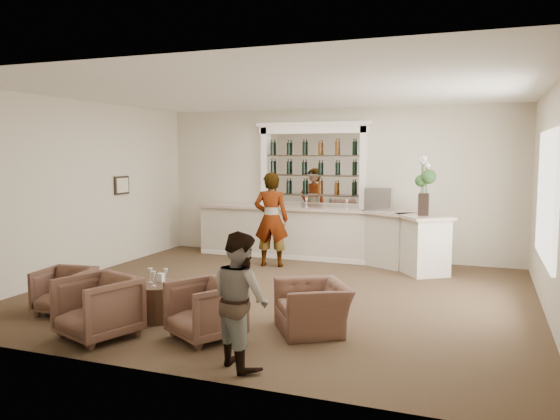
{
  "coord_description": "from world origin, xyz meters",
  "views": [
    {
      "loc": [
        3.11,
        -8.26,
        2.32
      ],
      "look_at": [
        -0.33,
        0.9,
        1.29
      ],
      "focal_mm": 35.0,
      "sensor_mm": 36.0,
      "label": 1
    }
  ],
  "objects_px": {
    "armchair_right": "(205,310)",
    "armchair_far": "(313,307)",
    "armchair_center": "(98,307)",
    "sommelier": "(271,219)",
    "guest": "(241,299)",
    "armchair_left": "(65,291)",
    "bar_counter": "(321,234)",
    "espresso_machine": "(379,199)",
    "cocktail_table": "(157,301)",
    "flower_vase": "(424,182)"
  },
  "relations": [
    {
      "from": "armchair_right",
      "to": "armchair_far",
      "type": "relative_size",
      "value": 0.83
    },
    {
      "from": "armchair_center",
      "to": "armchair_far",
      "type": "xyz_separation_m",
      "value": [
        2.45,
        1.2,
        -0.08
      ]
    },
    {
      "from": "sommelier",
      "to": "armchair_far",
      "type": "height_order",
      "value": "sommelier"
    },
    {
      "from": "guest",
      "to": "armchair_center",
      "type": "distance_m",
      "value": 2.09
    },
    {
      "from": "armchair_far",
      "to": "armchair_left",
      "type": "bearing_deg",
      "value": -114.46
    },
    {
      "from": "guest",
      "to": "armchair_center",
      "type": "bearing_deg",
      "value": 31.54
    },
    {
      "from": "bar_counter",
      "to": "espresso_machine",
      "type": "relative_size",
      "value": 10.56
    },
    {
      "from": "sommelier",
      "to": "armchair_left",
      "type": "xyz_separation_m",
      "value": [
        -1.6,
        -4.13,
        -0.64
      ]
    },
    {
      "from": "cocktail_table",
      "to": "armchair_left",
      "type": "distance_m",
      "value": 1.43
    },
    {
      "from": "sommelier",
      "to": "armchair_right",
      "type": "bearing_deg",
      "value": 90.59
    },
    {
      "from": "armchair_right",
      "to": "sommelier",
      "type": "bearing_deg",
      "value": 131.48
    },
    {
      "from": "armchair_far",
      "to": "flower_vase",
      "type": "bearing_deg",
      "value": 134.13
    },
    {
      "from": "bar_counter",
      "to": "armchair_center",
      "type": "height_order",
      "value": "bar_counter"
    },
    {
      "from": "armchair_center",
      "to": "armchair_far",
      "type": "bearing_deg",
      "value": 46.0
    },
    {
      "from": "espresso_machine",
      "to": "sommelier",
      "type": "bearing_deg",
      "value": -158.35
    },
    {
      "from": "bar_counter",
      "to": "armchair_far",
      "type": "bearing_deg",
      "value": -75.05
    },
    {
      "from": "bar_counter",
      "to": "armchair_far",
      "type": "distance_m",
      "value": 4.78
    },
    {
      "from": "bar_counter",
      "to": "armchair_right",
      "type": "xyz_separation_m",
      "value": [
        0.06,
        -5.36,
        -0.21
      ]
    },
    {
      "from": "bar_counter",
      "to": "flower_vase",
      "type": "relative_size",
      "value": 5.14
    },
    {
      "from": "sommelier",
      "to": "armchair_far",
      "type": "xyz_separation_m",
      "value": [
        2.01,
        -3.65,
        -0.65
      ]
    },
    {
      "from": "cocktail_table",
      "to": "guest",
      "type": "bearing_deg",
      "value": -31.77
    },
    {
      "from": "flower_vase",
      "to": "espresso_machine",
      "type": "bearing_deg",
      "value": 146.78
    },
    {
      "from": "cocktail_table",
      "to": "armchair_left",
      "type": "bearing_deg",
      "value": -171.17
    },
    {
      "from": "armchair_center",
      "to": "armchair_left",
      "type": "bearing_deg",
      "value": 168.13
    },
    {
      "from": "armchair_left",
      "to": "armchair_right",
      "type": "relative_size",
      "value": 0.9
    },
    {
      "from": "cocktail_table",
      "to": "armchair_far",
      "type": "xyz_separation_m",
      "value": [
        2.2,
        0.26,
        0.07
      ]
    },
    {
      "from": "cocktail_table",
      "to": "espresso_machine",
      "type": "distance_m",
      "value": 5.45
    },
    {
      "from": "armchair_right",
      "to": "espresso_machine",
      "type": "height_order",
      "value": "espresso_machine"
    },
    {
      "from": "armchair_far",
      "to": "flower_vase",
      "type": "relative_size",
      "value": 0.88
    },
    {
      "from": "cocktail_table",
      "to": "armchair_center",
      "type": "bearing_deg",
      "value": -104.62
    },
    {
      "from": "cocktail_table",
      "to": "armchair_right",
      "type": "xyz_separation_m",
      "value": [
        1.03,
        -0.48,
        0.12
      ]
    },
    {
      "from": "cocktail_table",
      "to": "armchair_left",
      "type": "xyz_separation_m",
      "value": [
        -1.41,
        -0.22,
        0.08
      ]
    },
    {
      "from": "bar_counter",
      "to": "flower_vase",
      "type": "distance_m",
      "value": 2.59
    },
    {
      "from": "cocktail_table",
      "to": "flower_vase",
      "type": "height_order",
      "value": "flower_vase"
    },
    {
      "from": "armchair_left",
      "to": "armchair_center",
      "type": "xyz_separation_m",
      "value": [
        1.17,
        -0.72,
        0.06
      ]
    },
    {
      "from": "sommelier",
      "to": "armchair_far",
      "type": "distance_m",
      "value": 4.22
    },
    {
      "from": "cocktail_table",
      "to": "flower_vase",
      "type": "distance_m",
      "value": 5.5
    },
    {
      "from": "armchair_center",
      "to": "armchair_far",
      "type": "distance_m",
      "value": 2.73
    },
    {
      "from": "cocktail_table",
      "to": "flower_vase",
      "type": "bearing_deg",
      "value": 53.07
    },
    {
      "from": "guest",
      "to": "armchair_far",
      "type": "distance_m",
      "value": 1.5
    },
    {
      "from": "bar_counter",
      "to": "armchair_right",
      "type": "distance_m",
      "value": 5.37
    },
    {
      "from": "armchair_far",
      "to": "cocktail_table",
      "type": "bearing_deg",
      "value": -115.26
    },
    {
      "from": "cocktail_table",
      "to": "sommelier",
      "type": "distance_m",
      "value": 3.98
    },
    {
      "from": "armchair_center",
      "to": "flower_vase",
      "type": "relative_size",
      "value": 0.78
    },
    {
      "from": "sommelier",
      "to": "armchair_far",
      "type": "relative_size",
      "value": 1.99
    },
    {
      "from": "bar_counter",
      "to": "sommelier",
      "type": "bearing_deg",
      "value": -128.85
    },
    {
      "from": "guest",
      "to": "flower_vase",
      "type": "height_order",
      "value": "flower_vase"
    },
    {
      "from": "armchair_right",
      "to": "flower_vase",
      "type": "xyz_separation_m",
      "value": [
        2.15,
        4.71,
        1.4
      ]
    },
    {
      "from": "guest",
      "to": "espresso_machine",
      "type": "relative_size",
      "value": 2.74
    },
    {
      "from": "armchair_center",
      "to": "sommelier",
      "type": "bearing_deg",
      "value": 104.72
    }
  ]
}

